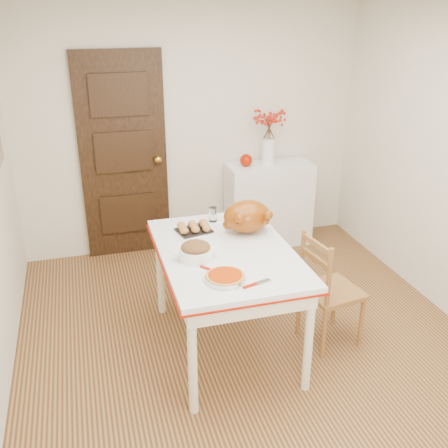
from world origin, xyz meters
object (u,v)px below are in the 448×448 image
object	(u,v)px
chair_oak	(332,289)
sideboard	(268,204)
turkey_platter	(247,218)
pumpkin_pie	(225,277)
kitchen_table	(226,300)

from	to	relation	value
chair_oak	sideboard	bearing A→B (deg)	-14.00
turkey_platter	pumpkin_pie	size ratio (longest dim) A/B	1.62
sideboard	kitchen_table	xyz separation A→B (m)	(-0.96, -1.68, -0.03)
chair_oak	turkey_platter	world-z (taller)	turkey_platter
sideboard	kitchen_table	distance (m)	1.94
kitchen_table	pumpkin_pie	distance (m)	0.62
kitchen_table	pumpkin_pie	size ratio (longest dim) A/B	5.33
pumpkin_pie	chair_oak	bearing A→B (deg)	17.23
turkey_platter	pumpkin_pie	world-z (taller)	turkey_platter
chair_oak	turkey_platter	xyz separation A→B (m)	(-0.58, 0.34, 0.51)
kitchen_table	chair_oak	size ratio (longest dim) A/B	1.53
sideboard	chair_oak	xyz separation A→B (m)	(-0.16, -1.81, 0.01)
chair_oak	pumpkin_pie	distance (m)	1.05
kitchen_table	pumpkin_pie	world-z (taller)	pumpkin_pie
sideboard	turkey_platter	distance (m)	1.72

